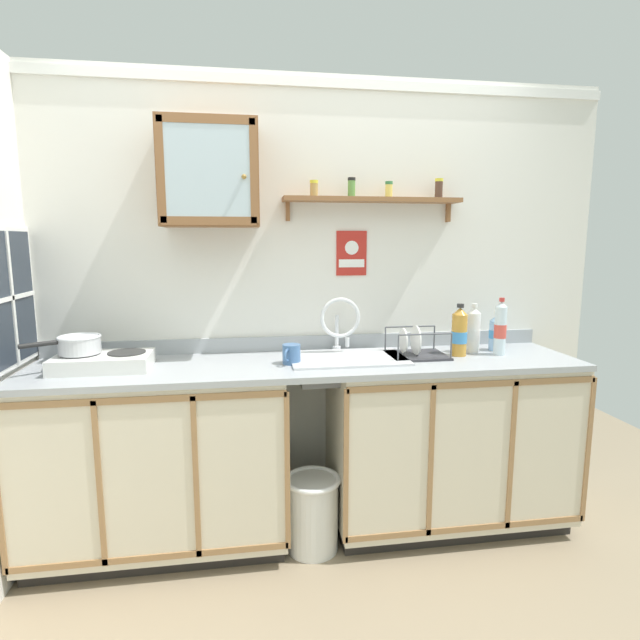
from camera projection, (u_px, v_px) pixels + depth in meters
The scene contains 19 objects.
floor at pixel (325, 591), 2.25m from camera, with size 5.79×5.79×0.00m, color gray.
back_wall at pixel (303, 301), 2.81m from camera, with size 3.39×0.07×2.41m.
lower_cabinet_run at pixel (159, 461), 2.51m from camera, with size 1.25×0.58×0.91m.
lower_cabinet_run_right at pixel (447, 442), 2.74m from camera, with size 1.27×0.58×0.91m.
countertop at pixel (310, 364), 2.55m from camera, with size 2.75×0.60×0.03m, color #9EA3A8.
backsplash at pixel (304, 343), 2.81m from camera, with size 2.75×0.02×0.08m, color #9EA3A8.
sink at pixel (346, 359), 2.62m from camera, with size 0.59×0.43×0.41m.
hot_plate_stove at pixel (103, 362), 2.39m from camera, with size 0.44×0.27×0.08m.
saucepan at pixel (79, 344), 2.38m from camera, with size 0.32×0.24×0.08m.
bottle_opaque_white_0 at pixel (473, 331), 2.75m from camera, with size 0.07×0.07×0.27m.
bottle_juice_amber_1 at pixel (459, 333), 2.66m from camera, with size 0.08×0.08×0.28m.
bottle_water_clear_2 at pixel (500, 329), 2.68m from camera, with size 0.06×0.06×0.31m.
bottle_water_blue_3 at pixel (497, 333), 2.80m from camera, with size 0.08×0.08×0.22m.
dish_rack at pixel (415, 351), 2.65m from camera, with size 0.30×0.25×0.17m.
mug at pixel (291, 354), 2.49m from camera, with size 0.09×0.12×0.10m.
wall_cabinet at pixel (209, 174), 2.48m from camera, with size 0.48×0.28×0.51m.
spice_shelf at pixel (373, 198), 2.69m from camera, with size 0.96×0.14×0.23m.
warning_sign at pixel (351, 254), 2.78m from camera, with size 0.17×0.01×0.24m.
trash_bin at pixel (313, 512), 2.53m from camera, with size 0.28×0.28×0.39m.
Camera 1 is at (-0.33, -2.01, 1.55)m, focal length 28.30 mm.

